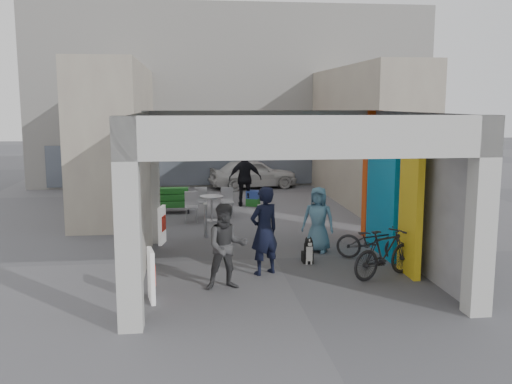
{
  "coord_description": "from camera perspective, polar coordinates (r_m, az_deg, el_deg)",
  "views": [
    {
      "loc": [
        -2.0,
        -13.14,
        3.7
      ],
      "look_at": [
        -0.34,
        1.0,
        1.47
      ],
      "focal_mm": 40.0,
      "sensor_mm": 36.0,
      "label": 1
    }
  ],
  "objects": [
    {
      "name": "man_back_turned",
      "position": [
        11.43,
        -2.96,
        -5.47
      ],
      "size": [
        0.9,
        0.73,
        1.73
      ],
      "primitive_type": "imported",
      "rotation": [
        0.0,
        0.0,
        0.1
      ],
      "color": "#3A3A3C",
      "rests_on": "ground"
    },
    {
      "name": "bicycle_front",
      "position": [
        13.86,
        11.61,
        -4.84
      ],
      "size": [
        1.82,
        1.21,
        0.91
      ],
      "primitive_type": "imported",
      "rotation": [
        0.0,
        0.0,
        1.18
      ],
      "color": "black",
      "rests_on": "ground"
    },
    {
      "name": "white_van",
      "position": [
        24.98,
        -0.29,
        1.88
      ],
      "size": [
        4.02,
        2.21,
        1.3
      ],
      "primitive_type": "imported",
      "rotation": [
        0.0,
        0.0,
        1.76
      ],
      "color": "silver",
      "rests_on": "ground"
    },
    {
      "name": "advert_board_near",
      "position": [
        10.96,
        -10.41,
        -8.19
      ],
      "size": [
        0.18,
        0.56,
        1.0
      ],
      "rotation": [
        0.0,
        0.0,
        0.18
      ],
      "color": "white",
      "rests_on": "ground"
    },
    {
      "name": "far_building",
      "position": [
        27.21,
        -2.54,
        9.5
      ],
      "size": [
        18.0,
        4.08,
        8.0
      ],
      "color": "white",
      "rests_on": "ground"
    },
    {
      "name": "bollard_left",
      "position": [
        15.84,
        -5.06,
        -2.88
      ],
      "size": [
        0.09,
        0.09,
        0.96
      ],
      "primitive_type": "cylinder",
      "color": "gray",
      "rests_on": "ground"
    },
    {
      "name": "plaza_bldg_right",
      "position": [
        21.67,
        10.8,
        5.57
      ],
      "size": [
        2.0,
        9.0,
        5.0
      ],
      "primitive_type": "cube",
      "color": "#A39C87",
      "rests_on": "ground"
    },
    {
      "name": "man_crates",
      "position": [
        20.53,
        -1.09,
        1.35
      ],
      "size": [
        1.2,
        0.56,
        2.01
      ],
      "primitive_type": "imported",
      "rotation": [
        0.0,
        0.0,
        3.08
      ],
      "color": "black",
      "rests_on": "ground"
    },
    {
      "name": "man_with_dog",
      "position": [
        12.35,
        0.83,
        -3.89
      ],
      "size": [
        0.84,
        0.74,
        1.93
      ],
      "primitive_type": "imported",
      "rotation": [
        0.0,
        0.0,
        3.63
      ],
      "color": "black",
      "rests_on": "ground"
    },
    {
      "name": "produce_stand",
      "position": [
        19.62,
        -8.29,
        -1.09
      ],
      "size": [
        1.26,
        0.68,
        0.83
      ],
      "rotation": [
        0.0,
        0.0,
        0.08
      ],
      "color": "black",
      "rests_on": "ground"
    },
    {
      "name": "border_collie",
      "position": [
        13.39,
        5.23,
        -6.04
      ],
      "size": [
        0.24,
        0.47,
        0.65
      ],
      "rotation": [
        0.0,
        0.0,
        -0.02
      ],
      "color": "black",
      "rests_on": "ground"
    },
    {
      "name": "cafe_set",
      "position": [
        18.4,
        -4.87,
        -1.66
      ],
      "size": [
        1.59,
        1.28,
        0.96
      ],
      "rotation": [
        0.0,
        0.0,
        0.0
      ],
      "color": "#AAAAAF",
      "rests_on": "ground"
    },
    {
      "name": "bollard_center",
      "position": [
        15.85,
        0.33,
        -2.95
      ],
      "size": [
        0.09,
        0.09,
        0.89
      ],
      "primitive_type": "cylinder",
      "color": "gray",
      "rests_on": "ground"
    },
    {
      "name": "ground",
      "position": [
        13.79,
        1.89,
        -6.66
      ],
      "size": [
        90.0,
        90.0,
        0.0
      ],
      "primitive_type": "plane",
      "color": "#535358",
      "rests_on": "ground"
    },
    {
      "name": "plaza_bldg_left",
      "position": [
        20.82,
        -13.66,
        5.35
      ],
      "size": [
        2.0,
        9.0,
        5.0
      ],
      "primitive_type": "cube",
      "color": "#A39C87",
      "rests_on": "ground"
    },
    {
      "name": "bicycle_rear",
      "position": [
        12.53,
        12.77,
        -6.0
      ],
      "size": [
        1.79,
        1.22,
        1.05
      ],
      "primitive_type": "imported",
      "rotation": [
        0.0,
        0.0,
        2.03
      ],
      "color": "black",
      "rests_on": "ground"
    },
    {
      "name": "man_elderly",
      "position": [
        14.32,
        6.22,
        -2.75
      ],
      "size": [
        0.95,
        0.81,
        1.64
      ],
      "primitive_type": "imported",
      "rotation": [
        0.0,
        0.0,
        -0.43
      ],
      "color": "teal",
      "rests_on": "ground"
    },
    {
      "name": "arcade_canopy",
      "position": [
        12.65,
        4.92,
        2.52
      ],
      "size": [
        6.4,
        6.45,
        6.4
      ],
      "color": "#B4B4AF",
      "rests_on": "ground"
    },
    {
      "name": "bollard_right",
      "position": [
        16.27,
        6.75,
        -2.58
      ],
      "size": [
        0.09,
        0.09,
        0.96
      ],
      "primitive_type": "cylinder",
      "color": "gray",
      "rests_on": "ground"
    },
    {
      "name": "advert_board_far",
      "position": [
        15.31,
        -9.37,
        -3.26
      ],
      "size": [
        0.19,
        0.56,
        1.0
      ],
      "rotation": [
        0.0,
        0.0,
        -0.19
      ],
      "color": "white",
      "rests_on": "ground"
    },
    {
      "name": "crate_stack",
      "position": [
        20.65,
        -0.3,
        -0.63
      ],
      "size": [
        0.55,
        0.5,
        0.56
      ],
      "rotation": [
        0.0,
        0.0,
        -0.4
      ],
      "color": "#1A5B1B",
      "rests_on": "ground"
    }
  ]
}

